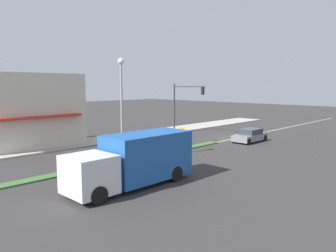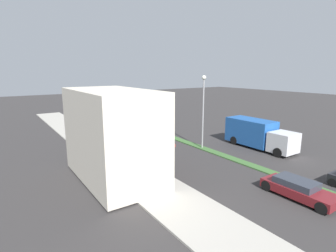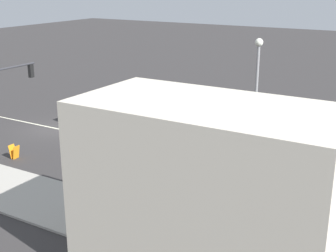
% 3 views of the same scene
% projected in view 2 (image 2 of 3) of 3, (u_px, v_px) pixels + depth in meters
% --- Properties ---
extents(ground_plane, '(160.00, 160.00, 0.00)m').
position_uv_depth(ground_plane, '(222.00, 155.00, 24.95)').
color(ground_plane, '#333030').
extents(sidewalk_right, '(4.00, 73.00, 0.12)m').
position_uv_depth(sidewalk_right, '(141.00, 178.00, 19.58)').
color(sidewalk_right, '#A8A399').
rests_on(sidewalk_right, ground).
extents(median_strip, '(0.90, 46.00, 0.10)m').
position_uv_depth(median_strip, '(319.00, 190.00, 17.65)').
color(median_strip, '#3D6633').
rests_on(median_strip, ground).
extents(lane_marking_center, '(0.16, 60.00, 0.01)m').
position_uv_depth(lane_marking_center, '(135.00, 124.00, 39.52)').
color(lane_marking_center, beige).
rests_on(lane_marking_center, ground).
extents(building_corner_store, '(5.31, 8.88, 6.50)m').
position_uv_depth(building_corner_store, '(113.00, 135.00, 18.91)').
color(building_corner_store, beige).
rests_on(building_corner_store, sidewalk_right).
extents(traffic_signal_main, '(4.59, 0.34, 5.60)m').
position_uv_depth(traffic_signal_main, '(98.00, 102.00, 34.05)').
color(traffic_signal_main, '#333338').
rests_on(traffic_signal_main, sidewalk_right).
extents(street_lamp, '(0.44, 0.44, 7.37)m').
position_uv_depth(street_lamp, '(203.00, 103.00, 26.25)').
color(street_lamp, gray).
rests_on(street_lamp, median_strip).
extents(pedestrian, '(0.34, 0.34, 1.71)m').
position_uv_depth(pedestrian, '(98.00, 148.00, 23.83)').
color(pedestrian, '#282D42').
rests_on(pedestrian, sidewalk_right).
extents(warning_aframe_sign, '(0.45, 0.53, 0.84)m').
position_uv_depth(warning_aframe_sign, '(104.00, 129.00, 34.57)').
color(warning_aframe_sign, orange).
rests_on(warning_aframe_sign, ground).
extents(delivery_truck, '(2.44, 7.50, 2.87)m').
position_uv_depth(delivery_truck, '(258.00, 134.00, 27.27)').
color(delivery_truck, silver).
rests_on(delivery_truck, ground).
extents(sedan_maroon, '(1.77, 4.49, 1.18)m').
position_uv_depth(sedan_maroon, '(298.00, 189.00, 16.53)').
color(sedan_maroon, maroon).
rests_on(sedan_maroon, ground).
extents(suv_grey, '(1.79, 3.94, 1.29)m').
position_uv_depth(suv_grey, '(151.00, 120.00, 39.76)').
color(suv_grey, slate).
rests_on(suv_grey, ground).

